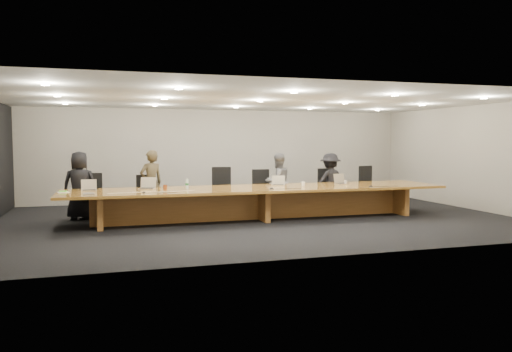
{
  "coord_description": "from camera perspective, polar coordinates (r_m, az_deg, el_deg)",
  "views": [
    {
      "loc": [
        -3.49,
        -11.17,
        1.84
      ],
      "look_at": [
        0.0,
        0.3,
        1.0
      ],
      "focal_mm": 35.0,
      "sensor_mm": 36.0,
      "label": 1
    }
  ],
  "objects": [
    {
      "name": "laptop_a",
      "position": [
        11.54,
        -18.56,
        -0.98
      ],
      "size": [
        0.33,
        0.25,
        0.26
      ],
      "primitive_type": null,
      "rotation": [
        0.0,
        0.0,
        0.03
      ],
      "color": "#C2B094",
      "rests_on": "conference_table"
    },
    {
      "name": "person_a",
      "position": [
        12.39,
        -19.49,
        -1.02
      ],
      "size": [
        0.85,
        0.62,
        1.61
      ],
      "primitive_type": "imported",
      "rotation": [
        0.0,
        0.0,
        3.0
      ],
      "color": "black",
      "rests_on": "ground"
    },
    {
      "name": "ground",
      "position": [
        11.84,
        0.42,
        -4.93
      ],
      "size": [
        12.0,
        12.0,
        0.0
      ],
      "primitive_type": "plane",
      "color": "black",
      "rests_on": "ground"
    },
    {
      "name": "laptop_e",
      "position": [
        12.86,
        9.87,
        -0.3
      ],
      "size": [
        0.41,
        0.35,
        0.27
      ],
      "primitive_type": null,
      "rotation": [
        0.0,
        0.0,
        0.32
      ],
      "color": "tan",
      "rests_on": "conference_table"
    },
    {
      "name": "notepad",
      "position": [
        11.32,
        -21.21,
        -1.75
      ],
      "size": [
        0.28,
        0.26,
        0.01
      ],
      "primitive_type": "cube",
      "rotation": [
        0.0,
        0.0,
        0.37
      ],
      "color": "white",
      "rests_on": "conference_table"
    },
    {
      "name": "person_b",
      "position": [
        12.53,
        -11.89,
        -0.79
      ],
      "size": [
        0.69,
        0.58,
        1.62
      ],
      "primitive_type": "imported",
      "rotation": [
        0.0,
        0.0,
        3.52
      ],
      "color": "#372E1E",
      "rests_on": "ground"
    },
    {
      "name": "av_box",
      "position": [
        10.72,
        -18.55,
        -1.95
      ],
      "size": [
        0.24,
        0.19,
        0.03
      ],
      "primitive_type": "cube",
      "rotation": [
        0.0,
        0.0,
        0.15
      ],
      "color": "#A2A2A7",
      "rests_on": "conference_table"
    },
    {
      "name": "chair_mid_right",
      "position": [
        13.19,
        0.78,
        -1.58
      ],
      "size": [
        0.59,
        0.59,
        1.11
      ],
      "primitive_type": null,
      "rotation": [
        0.0,
        0.0,
        -0.04
      ],
      "color": "black",
      "rests_on": "ground"
    },
    {
      "name": "mic_left",
      "position": [
        10.75,
        -12.7,
        -1.84
      ],
      "size": [
        0.13,
        0.13,
        0.03
      ],
      "primitive_type": "cone",
      "rotation": [
        0.0,
        0.0,
        -0.38
      ],
      "color": "black",
      "rests_on": "conference_table"
    },
    {
      "name": "person_c",
      "position": [
        13.16,
        2.51,
        -0.7
      ],
      "size": [
        0.87,
        0.76,
        1.52
      ],
      "primitive_type": "imported",
      "rotation": [
        0.0,
        0.0,
        3.42
      ],
      "color": "#5D5D60",
      "rests_on": "ground"
    },
    {
      "name": "amber_mug",
      "position": [
        11.39,
        -10.34,
        -1.26
      ],
      "size": [
        0.09,
        0.09,
        0.11
      ],
      "primitive_type": "cylinder",
      "rotation": [
        0.0,
        0.0,
        -0.04
      ],
      "color": "brown",
      "rests_on": "conference_table"
    },
    {
      "name": "laptop_b",
      "position": [
        11.62,
        -12.36,
        -0.78
      ],
      "size": [
        0.42,
        0.36,
        0.28
      ],
      "primitive_type": null,
      "rotation": [
        0.0,
        0.0,
        -0.34
      ],
      "color": "tan",
      "rests_on": "conference_table"
    },
    {
      "name": "mic_center",
      "position": [
        11.34,
        1.8,
        -1.43
      ],
      "size": [
        0.15,
        0.15,
        0.03
      ],
      "primitive_type": "cone",
      "rotation": [
        0.0,
        0.0,
        0.29
      ],
      "color": "black",
      "rests_on": "conference_table"
    },
    {
      "name": "paper_cup_far",
      "position": [
        12.82,
        10.21,
        -0.71
      ],
      "size": [
        0.09,
        0.09,
        0.1
      ],
      "primitive_type": "cone",
      "rotation": [
        0.0,
        0.0,
        -0.14
      ],
      "color": "beige",
      "rests_on": "conference_table"
    },
    {
      "name": "water_bottle",
      "position": [
        11.44,
        -7.89,
        -0.93
      ],
      "size": [
        0.09,
        0.09,
        0.22
      ],
      "primitive_type": "cylinder",
      "rotation": [
        0.0,
        0.0,
        -0.26
      ],
      "color": "silver",
      "rests_on": "conference_table"
    },
    {
      "name": "chair_right",
      "position": [
        13.89,
        8.28,
        -1.35
      ],
      "size": [
        0.61,
        0.61,
        1.11
      ],
      "primitive_type": null,
      "rotation": [
        0.0,
        0.0,
        -0.09
      ],
      "color": "black",
      "rests_on": "ground"
    },
    {
      "name": "chair_left",
      "position": [
        12.5,
        -12.44,
        -2.17
      ],
      "size": [
        0.54,
        0.54,
        1.03
      ],
      "primitive_type": null,
      "rotation": [
        0.0,
        0.0,
        0.02
      ],
      "color": "black",
      "rests_on": "ground"
    },
    {
      "name": "person_d",
      "position": [
        13.69,
        8.49,
        -0.58
      ],
      "size": [
        1.04,
        0.68,
        1.51
      ],
      "primitive_type": "imported",
      "rotation": [
        0.0,
        0.0,
        3.27
      ],
      "color": "black",
      "rests_on": "ground"
    },
    {
      "name": "mic_right",
      "position": [
        12.28,
        12.99,
        -1.12
      ],
      "size": [
        0.15,
        0.15,
        0.03
      ],
      "primitive_type": "cone",
      "rotation": [
        0.0,
        0.0,
        -0.42
      ],
      "color": "black",
      "rests_on": "conference_table"
    },
    {
      "name": "lime_gadget",
      "position": [
        11.33,
        -21.19,
        -1.65
      ],
      "size": [
        0.16,
        0.1,
        0.02
      ],
      "primitive_type": "cube",
      "rotation": [
        0.0,
        0.0,
        -0.13
      ],
      "color": "#58D137",
      "rests_on": "notepad"
    },
    {
      "name": "laptop_d",
      "position": [
        12.27,
        2.53,
        -0.51
      ],
      "size": [
        0.39,
        0.34,
        0.25
      ],
      "primitive_type": null,
      "rotation": [
        0.0,
        0.0,
        -0.43
      ],
      "color": "#BFB192",
      "rests_on": "conference_table"
    },
    {
      "name": "paper_cup_near",
      "position": [
        12.2,
        5.43,
        -0.9
      ],
      "size": [
        0.1,
        0.1,
        0.1
      ],
      "primitive_type": "cone",
      "rotation": [
        0.0,
        0.0,
        -0.12
      ],
      "color": "white",
      "rests_on": "conference_table"
    },
    {
      "name": "back_wall",
      "position": [
        15.57,
        -3.97,
        2.38
      ],
      "size": [
        12.0,
        0.02,
        2.8
      ],
      "primitive_type": "cube",
      "color": "beige",
      "rests_on": "ground"
    },
    {
      "name": "chair_far_right",
      "position": [
        14.44,
        13.05,
        -1.09
      ],
      "size": [
        0.75,
        0.75,
        1.16
      ],
      "primitive_type": null,
      "rotation": [
        0.0,
        0.0,
        0.31
      ],
      "color": "black",
      "rests_on": "ground"
    },
    {
      "name": "conference_table",
      "position": [
        11.77,
        0.43,
        -2.43
      ],
      "size": [
        9.0,
        1.8,
        0.75
      ],
      "color": "#8D5B1E",
      "rests_on": "ground"
    },
    {
      "name": "chair_mid_left",
      "position": [
        12.88,
        -3.94,
        -1.54
      ],
      "size": [
        0.71,
        0.71,
        1.19
      ],
      "primitive_type": null,
      "rotation": [
        0.0,
        0.0,
        -0.2
      ],
      "color": "black",
      "rests_on": "ground"
    },
    {
      "name": "chair_far_left",
      "position": [
        12.46,
        -18.16,
        -2.14
      ],
      "size": [
        0.57,
        0.57,
        1.1
      ],
      "primitive_type": null,
      "rotation": [
        0.0,
        0.0,
        0.03
      ],
      "color": "black",
      "rests_on": "ground"
    }
  ]
}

